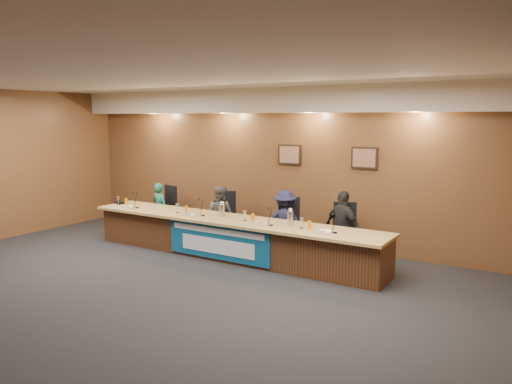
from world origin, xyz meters
TOP-DOWN VIEW (x-y plane):
  - floor at (0.00, 0.00)m, footprint 10.00×10.00m
  - ceiling at (0.00, 0.00)m, footprint 10.00×8.00m
  - wall_back at (0.00, 4.00)m, footprint 10.00×0.04m
  - soffit at (0.00, 3.75)m, footprint 10.00×0.50m
  - dais_body at (0.00, 2.40)m, footprint 6.00×0.80m
  - dais_top at (0.00, 2.35)m, footprint 6.10×0.95m
  - banner at (0.00, 1.99)m, footprint 2.20×0.02m
  - banner_text_upper at (0.00, 1.97)m, footprint 2.00×0.01m
  - banner_text_lower at (0.00, 1.97)m, footprint 1.60×0.01m
  - wall_photo_left at (0.40, 3.97)m, footprint 0.52×0.04m
  - wall_photo_right at (2.00, 3.97)m, footprint 0.52×0.04m
  - panelist_a at (-2.43, 3.11)m, footprint 0.46×0.34m
  - panelist_b at (-0.76, 3.11)m, footprint 0.61×0.48m
  - panelist_c at (0.77, 3.11)m, footprint 0.92×0.73m
  - panelist_d at (1.95, 3.11)m, footprint 0.84×0.56m
  - office_chair_a at (-2.43, 3.21)m, footprint 0.59×0.59m
  - office_chair_b at (-0.76, 3.21)m, footprint 0.60×0.60m
  - office_chair_c at (0.77, 3.21)m, footprint 0.61×0.61m
  - office_chair_d at (1.95, 3.21)m, footprint 0.63×0.63m
  - nameplate_a at (-2.41, 2.08)m, footprint 0.24×0.08m
  - microphone_a at (-2.22, 2.21)m, footprint 0.07×0.07m
  - juice_glass_a at (-2.67, 2.33)m, footprint 0.06×0.06m
  - water_glass_a at (-2.84, 2.27)m, footprint 0.08×0.08m
  - nameplate_b at (-0.78, 2.07)m, footprint 0.24×0.08m
  - microphone_b at (-0.55, 2.28)m, footprint 0.07×0.07m
  - juice_glass_b at (-1.01, 2.33)m, footprint 0.06×0.06m
  - water_glass_b at (-1.18, 2.26)m, footprint 0.08×0.08m
  - nameplate_c at (0.78, 2.13)m, footprint 0.24×0.08m
  - microphone_c at (0.98, 2.22)m, footprint 0.07×0.07m
  - juice_glass_c at (0.54, 2.33)m, footprint 0.06×0.06m
  - water_glass_c at (0.37, 2.34)m, footprint 0.08×0.08m
  - nameplate_d at (1.97, 2.07)m, footprint 0.24×0.08m
  - microphone_d at (2.15, 2.28)m, footprint 0.07×0.07m
  - juice_glass_d at (1.68, 2.29)m, footprint 0.06×0.06m
  - water_glass_d at (1.53, 2.31)m, footprint 0.08×0.08m
  - carafe_mid at (-0.22, 2.45)m, footprint 0.12×0.12m
  - carafe_right at (1.26, 2.41)m, footprint 0.11×0.11m
  - speakerphone at (-2.91, 2.42)m, footprint 0.32×0.32m
  - paper_stack at (1.94, 2.33)m, footprint 0.26×0.33m

SIDE VIEW (x-z plane):
  - floor at x=0.00m, z-range 0.00..0.00m
  - banner_text_lower at x=0.00m, z-range 0.16..0.44m
  - dais_body at x=0.00m, z-range 0.00..0.70m
  - banner at x=0.00m, z-range 0.05..0.71m
  - office_chair_a at x=-2.43m, z-range 0.44..0.52m
  - office_chair_b at x=-0.76m, z-range 0.44..0.52m
  - office_chair_c at x=0.77m, z-range 0.44..0.52m
  - office_chair_d at x=1.95m, z-range 0.44..0.52m
  - banner_text_upper at x=0.00m, z-range 0.53..0.63m
  - panelist_a at x=-2.43m, z-range 0.00..1.16m
  - panelist_b at x=-0.76m, z-range 0.00..1.22m
  - panelist_c at x=0.77m, z-range 0.00..1.25m
  - panelist_d at x=1.95m, z-range 0.00..1.33m
  - dais_top at x=0.00m, z-range 0.70..0.75m
  - paper_stack at x=1.94m, z-range 0.75..0.76m
  - microphone_a at x=-2.22m, z-range 0.75..0.77m
  - microphone_b at x=-0.55m, z-range 0.75..0.77m
  - microphone_c at x=0.98m, z-range 0.75..0.77m
  - microphone_d at x=2.15m, z-range 0.75..0.77m
  - speakerphone at x=-2.91m, z-range 0.75..0.80m
  - nameplate_a at x=-2.41m, z-range 0.74..0.85m
  - nameplate_b at x=-0.78m, z-range 0.74..0.85m
  - nameplate_c at x=0.78m, z-range 0.74..0.85m
  - nameplate_d at x=1.97m, z-range 0.74..0.85m
  - juice_glass_a at x=-2.67m, z-range 0.75..0.90m
  - juice_glass_b at x=-1.01m, z-range 0.75..0.90m
  - juice_glass_c at x=0.54m, z-range 0.75..0.90m
  - juice_glass_d at x=1.68m, z-range 0.75..0.90m
  - water_glass_a at x=-2.84m, z-range 0.75..0.93m
  - water_glass_b at x=-1.18m, z-range 0.75..0.93m
  - water_glass_c at x=0.37m, z-range 0.75..0.93m
  - water_glass_d at x=1.53m, z-range 0.75..0.93m
  - carafe_mid at x=-0.22m, z-range 0.75..0.98m
  - carafe_right at x=1.26m, z-range 0.75..1.00m
  - wall_back at x=0.00m, z-range 0.00..3.20m
  - wall_photo_left at x=0.40m, z-range 1.64..2.06m
  - wall_photo_right at x=2.00m, z-range 1.64..2.06m
  - soffit at x=0.00m, z-range 2.70..3.20m
  - ceiling at x=0.00m, z-range 3.18..3.22m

